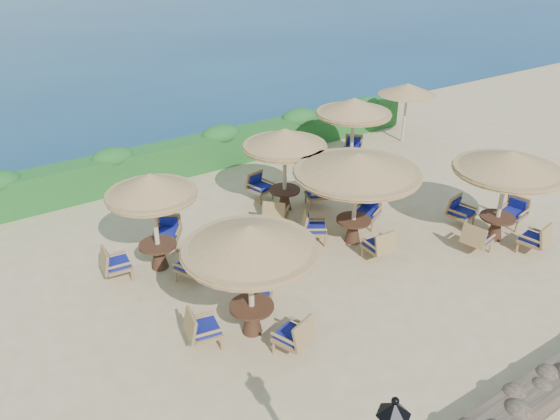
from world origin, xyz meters
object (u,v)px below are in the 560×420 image
object	(u,v)px
cafe_set_0	(250,257)
cafe_set_2	(506,179)
cafe_set_3	(153,207)
cafe_set_4	(285,155)
cafe_set_1	(357,175)
cafe_set_5	(353,120)
extra_parasol	(408,89)

from	to	relation	value
cafe_set_0	cafe_set_2	bearing A→B (deg)	-2.77
cafe_set_3	cafe_set_4	bearing A→B (deg)	11.16
cafe_set_1	cafe_set_4	world-z (taller)	same
cafe_set_3	cafe_set_4	xyz separation A→B (m)	(4.51, 0.89, 0.09)
cafe_set_0	cafe_set_1	world-z (taller)	same
cafe_set_1	cafe_set_5	world-z (taller)	same
cafe_set_5	extra_parasol	bearing A→B (deg)	15.99
cafe_set_2	cafe_set_5	xyz separation A→B (m)	(-0.16, 6.06, 0.02)
extra_parasol	cafe_set_1	xyz separation A→B (m)	(-6.96, -5.00, -0.14)
extra_parasol	cafe_set_3	size ratio (longest dim) A/B	0.87
cafe_set_1	cafe_set_4	distance (m)	2.71
cafe_set_0	cafe_set_2	world-z (taller)	same
cafe_set_0	cafe_set_4	bearing A→B (deg)	48.84
extra_parasol	cafe_set_4	xyz separation A→B (m)	(-7.45, -2.35, -0.33)
cafe_set_0	cafe_set_5	distance (m)	9.50
cafe_set_3	cafe_set_5	xyz separation A→B (m)	(8.28, 2.18, 0.12)
cafe_set_5	cafe_set_3	bearing A→B (deg)	-165.22
cafe_set_5	cafe_set_2	bearing A→B (deg)	-88.53
extra_parasol	cafe_set_0	bearing A→B (deg)	-149.17
cafe_set_0	cafe_set_5	bearing A→B (deg)	36.76
cafe_set_1	cafe_set_3	bearing A→B (deg)	160.56
cafe_set_1	cafe_set_2	bearing A→B (deg)	-31.57
cafe_set_2	cafe_set_0	bearing A→B (deg)	177.23
cafe_set_0	cafe_set_1	size ratio (longest dim) A/B	0.83
cafe_set_2	cafe_set_3	xyz separation A→B (m)	(-8.44, 3.88, -0.09)
extra_parasol	cafe_set_4	world-z (taller)	cafe_set_4
extra_parasol	cafe_set_1	world-z (taller)	cafe_set_1
extra_parasol	cafe_set_3	bearing A→B (deg)	-164.85
cafe_set_5	cafe_set_4	bearing A→B (deg)	-161.06
extra_parasol	cafe_set_3	distance (m)	12.40
cafe_set_2	cafe_set_5	bearing A→B (deg)	91.47
cafe_set_1	cafe_set_0	bearing A→B (deg)	-158.17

